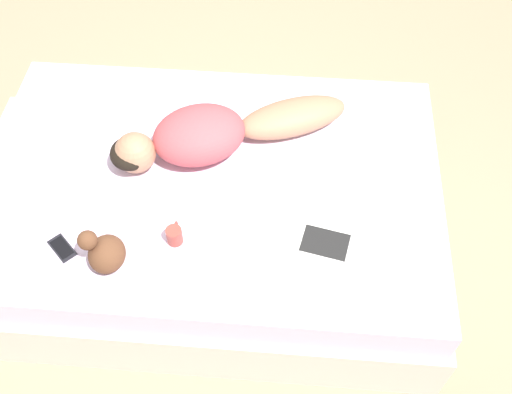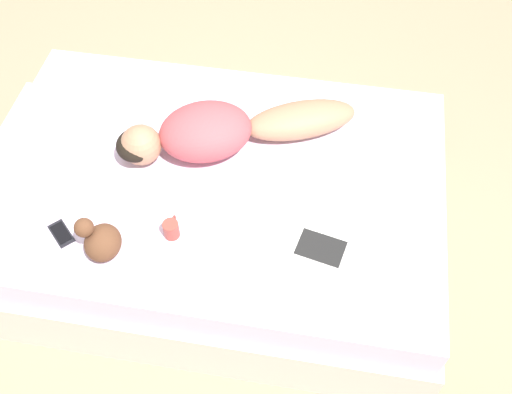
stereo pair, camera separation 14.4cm
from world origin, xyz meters
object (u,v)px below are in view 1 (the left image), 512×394
at_px(coffee_mug, 175,235).
at_px(cell_phone, 62,248).
at_px(person, 215,133).
at_px(open_magazine, 320,263).

height_order(coffee_mug, cell_phone, coffee_mug).
bearing_deg(cell_phone, coffee_mug, -36.17).
distance_m(person, coffee_mug, 0.58).
bearing_deg(person, open_magazine, -163.54).
xyz_separation_m(open_magazine, coffee_mug, (0.07, 0.64, 0.04)).
bearing_deg(person, coffee_mug, 145.35).
height_order(person, cell_phone, person).
relative_size(open_magazine, cell_phone, 3.26).
distance_m(open_magazine, cell_phone, 1.12).
distance_m(coffee_mug, cell_phone, 0.49).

